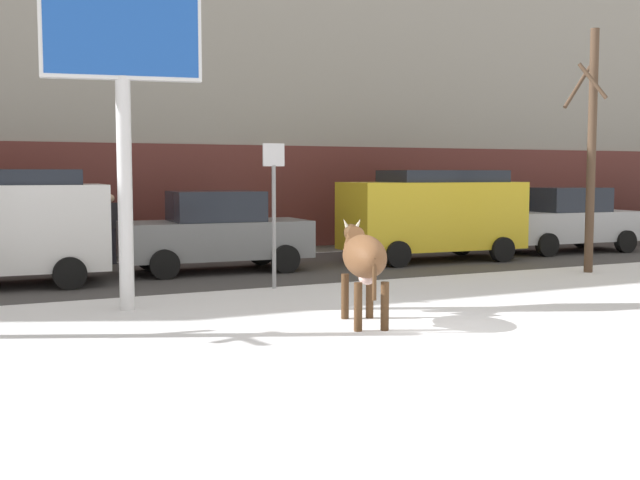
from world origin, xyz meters
TOP-DOWN VIEW (x-y plane):
  - ground_plane at (0.00, 0.00)m, footprint 120.00×120.00m
  - road_strip at (0.00, 8.02)m, footprint 60.00×5.60m
  - building_facade at (0.00, 13.98)m, footprint 44.00×6.10m
  - cow_brown at (-0.46, 1.16)m, footprint 0.98×1.93m
  - billboard at (-3.39, 3.85)m, footprint 2.52×0.64m
  - car_grey_sedan at (-0.46, 8.09)m, footprint 4.29×2.17m
  - car_yellow_van at (5.25, 7.79)m, footprint 4.70×2.32m
  - car_silver_sedan at (9.99, 8.05)m, footprint 4.29×2.17m
  - pedestrian_near_billboard at (-2.33, 10.65)m, footprint 0.36×0.24m
  - pedestrian_by_cars at (7.76, 10.65)m, footprint 0.36×0.24m
  - pedestrian_far_left at (-2.93, 10.65)m, footprint 0.36×0.24m
  - bare_tree_right_lot at (7.11, 4.29)m, footprint 0.92×1.00m
  - street_sign at (-0.28, 5.06)m, footprint 0.44×0.08m

SIDE VIEW (x-z plane):
  - ground_plane at x=0.00m, z-range 0.00..0.00m
  - road_strip at x=0.00m, z-range 0.00..0.01m
  - pedestrian_near_billboard at x=-2.33m, z-range 0.01..1.74m
  - pedestrian_by_cars at x=7.76m, z-range 0.01..1.74m
  - pedestrian_far_left at x=-2.93m, z-range 0.01..1.74m
  - car_grey_sedan at x=-0.46m, z-range -0.01..1.83m
  - car_silver_sedan at x=9.99m, z-range -0.01..1.83m
  - cow_brown at x=-0.46m, z-range 0.22..1.76m
  - car_yellow_van at x=5.25m, z-range 0.08..2.40m
  - street_sign at x=-0.28m, z-range 0.26..3.08m
  - bare_tree_right_lot at x=7.11m, z-range 0.12..5.57m
  - billboard at x=-3.39m, z-range 1.53..7.09m
  - building_facade at x=0.00m, z-range -0.02..12.98m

